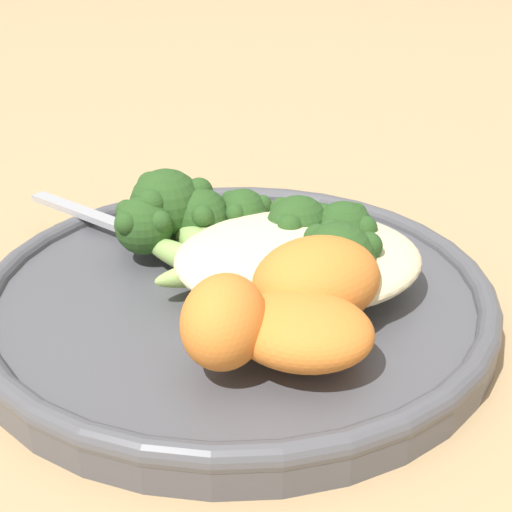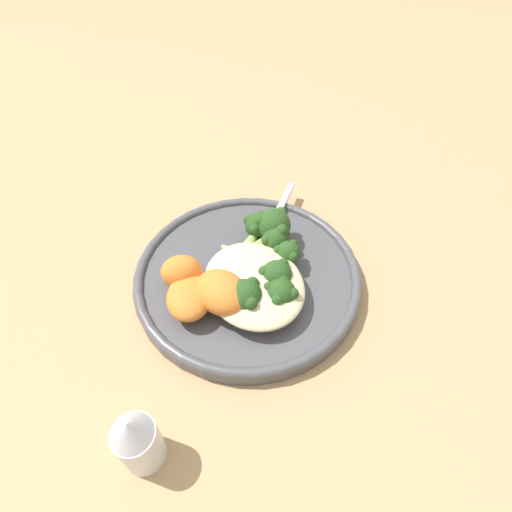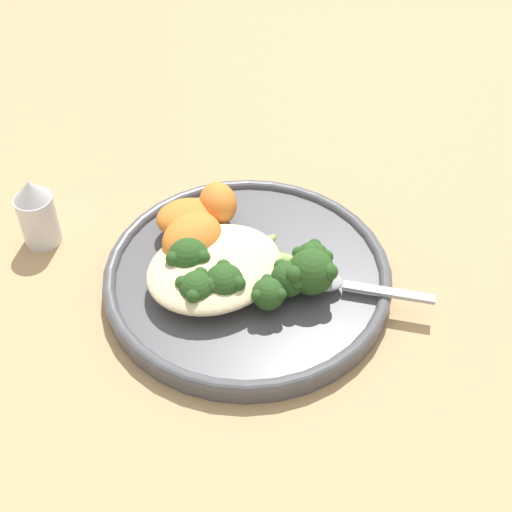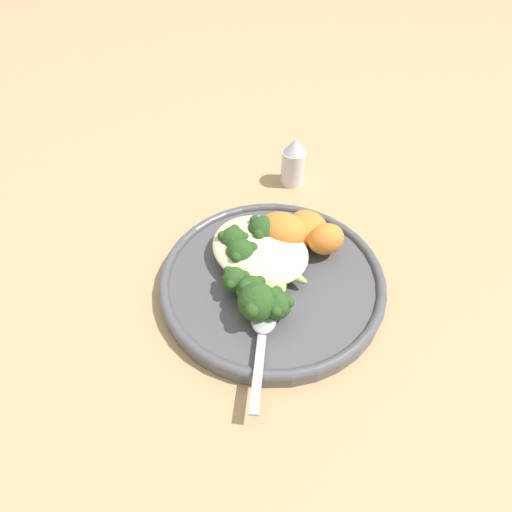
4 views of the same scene
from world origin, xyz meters
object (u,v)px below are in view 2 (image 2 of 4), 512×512
(broccoli_stalk_2, at_px, (272,274))
(broccoli_stalk_3, at_px, (276,255))
(sweet_potato_chunk_2, at_px, (222,292))
(spoon, at_px, (273,221))
(quinoa_mound, at_px, (251,285))
(plate, at_px, (248,275))
(broccoli_stalk_0, at_px, (244,292))
(sweet_potato_chunk_0, at_px, (190,297))
(broccoli_stalk_1, at_px, (268,284))
(sweet_potato_chunk_1, at_px, (181,270))
(broccoli_stalk_4, at_px, (269,246))
(broccoli_stalk_5, at_px, (269,230))
(broccoli_stalk_6, at_px, (255,230))
(salt_shaker, at_px, (137,441))

(broccoli_stalk_2, relative_size, broccoli_stalk_3, 0.96)
(sweet_potato_chunk_2, height_order, spoon, sweet_potato_chunk_2)
(quinoa_mound, xyz_separation_m, broccoli_stalk_2, (0.00, -0.03, 0.00))
(quinoa_mound, xyz_separation_m, broccoli_stalk_3, (0.03, -0.05, -0.00))
(quinoa_mound, bearing_deg, plate, -19.48)
(broccoli_stalk_0, height_order, broccoli_stalk_2, broccoli_stalk_0)
(broccoli_stalk_0, relative_size, sweet_potato_chunk_0, 1.42)
(broccoli_stalk_1, height_order, broccoli_stalk_3, broccoli_stalk_1)
(broccoli_stalk_2, bearing_deg, sweet_potato_chunk_0, -125.72)
(broccoli_stalk_3, relative_size, sweet_potato_chunk_1, 1.89)
(broccoli_stalk_1, bearing_deg, broccoli_stalk_0, -103.93)
(broccoli_stalk_4, relative_size, sweet_potato_chunk_2, 1.31)
(sweet_potato_chunk_2, relative_size, spoon, 0.63)
(broccoli_stalk_4, xyz_separation_m, sweet_potato_chunk_2, (-0.04, 0.08, 0.01))
(broccoli_stalk_5, bearing_deg, broccoli_stalk_4, -139.42)
(sweet_potato_chunk_2, distance_m, spoon, 0.14)
(broccoli_stalk_5, height_order, sweet_potato_chunk_2, broccoli_stalk_5)
(plate, distance_m, sweet_potato_chunk_1, 0.08)
(broccoli_stalk_3, distance_m, sweet_potato_chunk_2, 0.08)
(sweet_potato_chunk_1, relative_size, sweet_potato_chunk_2, 0.72)
(broccoli_stalk_2, height_order, sweet_potato_chunk_2, sweet_potato_chunk_2)
(sweet_potato_chunk_0, bearing_deg, broccoli_stalk_1, -104.53)
(broccoli_stalk_4, relative_size, sweet_potato_chunk_0, 1.35)
(broccoli_stalk_0, bearing_deg, broccoli_stalk_4, 149.89)
(broccoli_stalk_1, bearing_deg, sweet_potato_chunk_1, -139.66)
(broccoli_stalk_3, distance_m, broccoli_stalk_5, 0.04)
(sweet_potato_chunk_1, bearing_deg, spoon, -74.50)
(broccoli_stalk_4, xyz_separation_m, sweet_potato_chunk_1, (0.01, 0.11, 0.01))
(sweet_potato_chunk_1, bearing_deg, broccoli_stalk_0, -138.40)
(broccoli_stalk_1, distance_m, broccoli_stalk_2, 0.01)
(spoon, bearing_deg, sweet_potato_chunk_2, 175.05)
(broccoli_stalk_6, bearing_deg, broccoli_stalk_0, -162.57)
(broccoli_stalk_3, bearing_deg, quinoa_mound, -129.40)
(sweet_potato_chunk_0, bearing_deg, sweet_potato_chunk_1, -5.24)
(broccoli_stalk_0, height_order, broccoli_stalk_4, broccoli_stalk_0)
(broccoli_stalk_3, height_order, salt_shaker, salt_shaker)
(sweet_potato_chunk_2, relative_size, salt_shaker, 0.84)
(sweet_potato_chunk_1, xyz_separation_m, salt_shaker, (-0.15, 0.09, -0.01))
(sweet_potato_chunk_0, bearing_deg, quinoa_mound, -101.00)
(broccoli_stalk_2, relative_size, sweet_potato_chunk_2, 1.31)
(quinoa_mound, relative_size, spoon, 1.27)
(plate, distance_m, broccoli_stalk_6, 0.06)
(salt_shaker, bearing_deg, sweet_potato_chunk_2, -48.99)
(plate, height_order, broccoli_stalk_4, broccoli_stalk_4)
(quinoa_mound, height_order, spoon, quinoa_mound)
(broccoli_stalk_6, distance_m, spoon, 0.04)
(broccoli_stalk_0, distance_m, broccoli_stalk_3, 0.07)
(salt_shaker, bearing_deg, broccoli_stalk_6, -47.85)
(sweet_potato_chunk_0, xyz_separation_m, spoon, (0.07, -0.14, -0.01))
(broccoli_stalk_4, bearing_deg, salt_shaker, -143.46)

